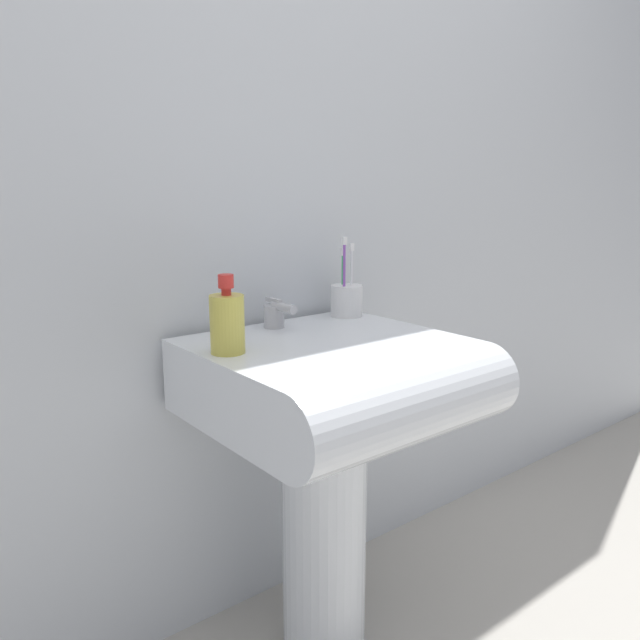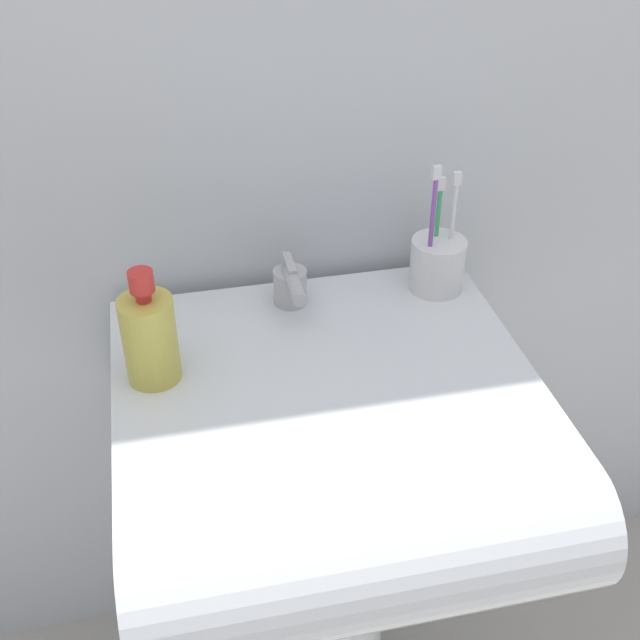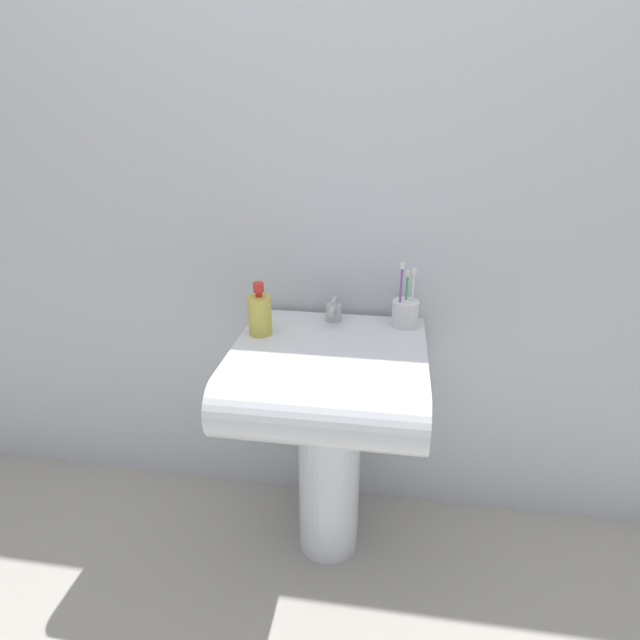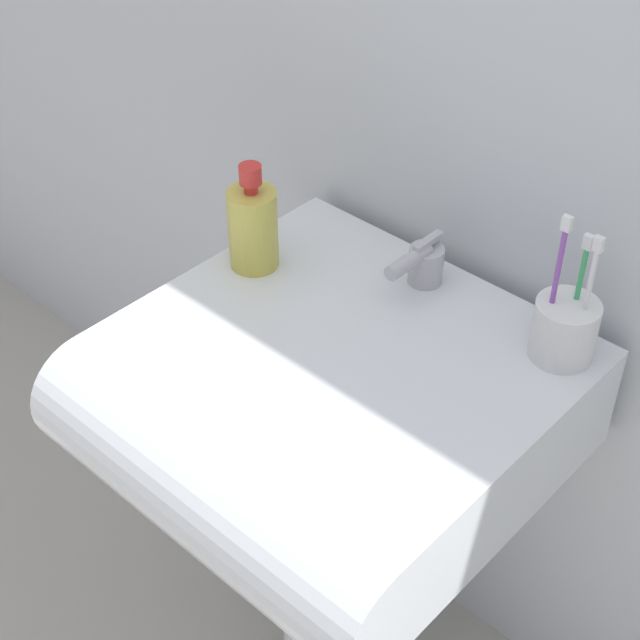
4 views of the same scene
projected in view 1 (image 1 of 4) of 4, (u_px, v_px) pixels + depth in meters
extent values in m
cube|color=silver|center=(252.00, 152.00, 1.53)|extent=(5.00, 0.05, 2.40)
cylinder|color=white|center=(324.00, 531.00, 1.50)|extent=(0.20, 0.20, 0.61)
cube|color=white|center=(324.00, 376.00, 1.42)|extent=(0.56, 0.48, 0.17)
cylinder|color=white|center=(401.00, 404.00, 1.23)|extent=(0.56, 0.17, 0.17)
cylinder|color=#B7B7BC|center=(274.00, 316.00, 1.52)|extent=(0.05, 0.05, 0.06)
cylinder|color=#B7B7BC|center=(284.00, 308.00, 1.49)|extent=(0.02, 0.08, 0.02)
cube|color=#B7B7BC|center=(274.00, 300.00, 1.51)|extent=(0.01, 0.06, 0.01)
cylinder|color=white|center=(347.00, 301.00, 1.65)|extent=(0.08, 0.08, 0.08)
cylinder|color=purple|center=(344.00, 278.00, 1.62)|extent=(0.01, 0.01, 0.18)
cube|color=white|center=(344.00, 241.00, 1.60)|extent=(0.01, 0.01, 0.02)
cylinder|color=white|center=(351.00, 280.00, 1.66)|extent=(0.01, 0.01, 0.16)
cube|color=white|center=(352.00, 247.00, 1.64)|extent=(0.01, 0.01, 0.02)
cylinder|color=#3FB266|center=(343.00, 283.00, 1.66)|extent=(0.01, 0.01, 0.15)
cube|color=white|center=(343.00, 252.00, 1.64)|extent=(0.01, 0.01, 0.02)
cylinder|color=gold|center=(227.00, 324.00, 1.28)|extent=(0.07, 0.07, 0.12)
cylinder|color=red|center=(226.00, 291.00, 1.27)|extent=(0.02, 0.02, 0.01)
cylinder|color=red|center=(226.00, 281.00, 1.26)|extent=(0.03, 0.03, 0.03)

